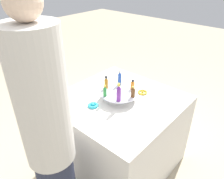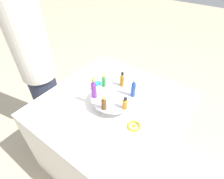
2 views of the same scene
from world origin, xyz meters
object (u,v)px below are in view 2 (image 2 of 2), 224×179
(bottle_orange, at_px, (125,104))
(bottle_blue, at_px, (133,88))
(ribbon_bow_teal, at_px, (98,84))
(person_figure, at_px, (35,61))
(bottle_amber, at_px, (122,80))
(bottle_purple, at_px, (94,89))
(display_stand, at_px, (114,98))
(bottle_green, at_px, (104,81))
(bottle_brown, at_px, (104,104))
(ribbon_bow_gold, at_px, (134,126))

(bottle_orange, distance_m, bottle_blue, 0.13)
(ribbon_bow_teal, xyz_separation_m, person_figure, (0.17, -0.51, 0.11))
(bottle_orange, height_order, bottle_amber, bottle_amber)
(bottle_purple, height_order, ribbon_bow_teal, bottle_purple)
(display_stand, height_order, bottle_blue, bottle_blue)
(bottle_orange, distance_m, bottle_green, 0.26)
(display_stand, bearing_deg, bottle_purple, -51.65)
(bottle_green, bearing_deg, bottle_blue, 98.35)
(bottle_brown, bearing_deg, bottle_blue, 158.35)
(bottle_amber, bearing_deg, bottle_brown, 8.35)
(bottle_amber, relative_size, bottle_purple, 0.73)
(ribbon_bow_gold, bearing_deg, bottle_brown, -78.93)
(display_stand, distance_m, bottle_amber, 0.15)
(bottle_amber, height_order, bottle_brown, bottle_amber)
(bottle_green, bearing_deg, bottle_orange, 68.35)
(ribbon_bow_gold, bearing_deg, bottle_purple, -91.49)
(bottle_brown, height_order, person_figure, person_figure)
(bottle_orange, height_order, person_figure, person_figure)
(bottle_green, distance_m, bottle_brown, 0.22)
(display_stand, distance_m, bottle_orange, 0.14)
(bottle_amber, height_order, bottle_green, bottle_amber)
(display_stand, relative_size, bottle_purple, 2.03)
(bottle_orange, distance_m, bottle_brown, 0.13)
(bottle_blue, relative_size, bottle_amber, 1.26)
(bottle_orange, relative_size, bottle_purple, 0.55)
(bottle_purple, relative_size, bottle_brown, 1.61)
(bottle_orange, relative_size, bottle_brown, 0.89)
(bottle_blue, xyz_separation_m, ribbon_bow_teal, (-0.01, -0.32, -0.12))
(bottle_green, xyz_separation_m, person_figure, (0.13, -0.61, 0.01))
(bottle_green, height_order, ribbon_bow_teal, bottle_green)
(bottle_purple, height_order, ribbon_bow_gold, bottle_purple)
(bottle_green, bearing_deg, display_stand, 68.35)
(ribbon_bow_teal, bearing_deg, display_stand, 68.04)
(bottle_orange, bearing_deg, bottle_blue, -171.65)
(display_stand, xyz_separation_m, bottle_orange, (0.05, 0.12, 0.06))
(bottle_green, relative_size, bottle_purple, 0.64)
(bottle_brown, distance_m, ribbon_bow_teal, 0.34)
(bottle_purple, bearing_deg, ribbon_bow_gold, 88.51)
(display_stand, height_order, bottle_green, bottle_green)
(bottle_green, bearing_deg, bottle_brown, 38.35)
(bottle_amber, distance_m, ribbon_bow_teal, 0.23)
(display_stand, xyz_separation_m, person_figure, (0.08, -0.73, 0.07))
(display_stand, xyz_separation_m, ribbon_bow_gold, (0.09, 0.22, -0.04))
(ribbon_bow_teal, height_order, ribbon_bow_gold, ribbon_bow_teal)
(bottle_brown, relative_size, person_figure, 0.06)
(ribbon_bow_teal, bearing_deg, ribbon_bow_gold, 68.04)
(bottle_blue, bearing_deg, bottle_purple, -51.65)
(bottle_blue, distance_m, person_figure, 0.85)
(display_stand, bearing_deg, bottle_brown, 8.35)
(bottle_purple, xyz_separation_m, person_figure, (0.00, -0.63, -0.02))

